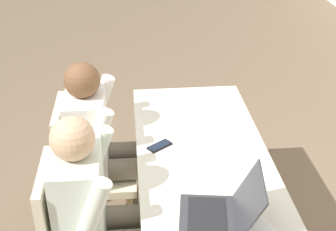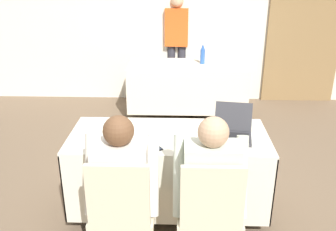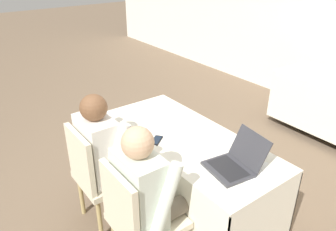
% 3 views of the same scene
% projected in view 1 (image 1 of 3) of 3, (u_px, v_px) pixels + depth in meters
% --- Properties ---
extents(conference_table_near, '(1.62, 0.70, 0.73)m').
position_uv_depth(conference_table_near, '(202.00, 182.00, 2.58)').
color(conference_table_near, silver).
rests_on(conference_table_near, ground_plane).
extents(laptop, '(0.35, 0.39, 0.23)m').
position_uv_depth(laptop, '(220.00, 213.00, 2.02)').
color(laptop, '#333338').
rests_on(laptop, conference_table_near).
extents(cell_phone, '(0.13, 0.15, 0.01)m').
position_uv_depth(cell_phone, '(160.00, 146.00, 2.55)').
color(cell_phone, black).
rests_on(cell_phone, conference_table_near).
extents(paper_beside_laptop, '(0.30, 0.35, 0.00)m').
position_uv_depth(paper_beside_laptop, '(237.00, 229.00, 2.00)').
color(paper_beside_laptop, white).
rests_on(paper_beside_laptop, conference_table_near).
extents(paper_centre_table, '(0.21, 0.30, 0.00)m').
position_uv_depth(paper_centre_table, '(240.00, 171.00, 2.36)').
color(paper_centre_table, white).
rests_on(paper_centre_table, conference_table_near).
extents(paper_left_edge, '(0.28, 0.34, 0.00)m').
position_uv_depth(paper_left_edge, '(188.00, 116.00, 2.85)').
color(paper_left_edge, white).
rests_on(paper_left_edge, conference_table_near).
extents(chair_near_left, '(0.44, 0.44, 0.89)m').
position_uv_depth(chair_near_left, '(86.00, 165.00, 2.81)').
color(chair_near_left, tan).
rests_on(chair_near_left, ground_plane).
extents(person_checkered_shirt, '(0.50, 0.52, 1.15)m').
position_uv_depth(person_checkered_shirt, '(101.00, 142.00, 2.74)').
color(person_checkered_shirt, '#665B4C').
rests_on(person_checkered_shirt, ground_plane).
extents(person_white_shirt, '(0.50, 0.52, 1.15)m').
position_uv_depth(person_white_shirt, '(97.00, 209.00, 2.23)').
color(person_white_shirt, '#665B4C').
rests_on(person_white_shirt, ground_plane).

